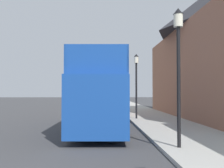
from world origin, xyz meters
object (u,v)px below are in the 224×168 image
parked_car_ahead_of_bus (111,109)px  lamp_post_third (124,80)px  tour_bus (101,97)px  lamp_post_second (136,74)px  lamp_post_nearest (178,51)px

parked_car_ahead_of_bus → lamp_post_third: size_ratio=0.86×
tour_bus → lamp_post_second: lamp_post_second is taller
parked_car_ahead_of_bus → tour_bus: bearing=-96.1°
tour_bus → lamp_post_second: (2.57, 4.13, 1.61)m
tour_bus → lamp_post_third: lamp_post_third is taller
lamp_post_nearest → lamp_post_third: lamp_post_nearest is taller
tour_bus → lamp_post_third: 14.31m
tour_bus → lamp_post_nearest: bearing=-62.4°
lamp_post_nearest → lamp_post_third: bearing=90.4°
lamp_post_nearest → lamp_post_second: lamp_post_nearest is taller
lamp_post_third → tour_bus: bearing=-100.3°
lamp_post_nearest → lamp_post_second: (-0.12, 9.87, -0.12)m
tour_bus → parked_car_ahead_of_bus: (0.89, 7.33, -1.12)m
tour_bus → lamp_post_third: size_ratio=2.24×
tour_bus → lamp_post_third: bearing=82.2°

